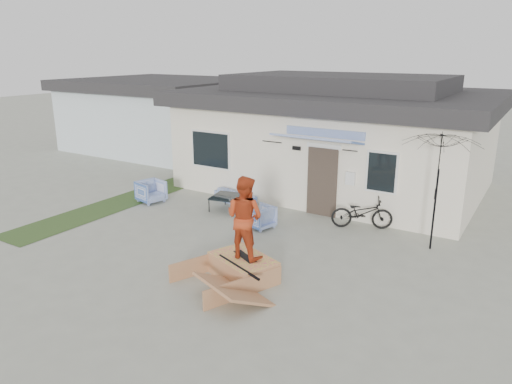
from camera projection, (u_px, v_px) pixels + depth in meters
The scene contains 13 objects.
ground at pixel (207, 259), 11.65m from camera, with size 90.00×90.00×0.00m, color gray.
grass_strip at pixel (119, 203), 15.91m from camera, with size 1.40×8.00×0.01m, color #2D451F.
house at pixel (338, 134), 17.60m from camera, with size 10.80×8.49×4.10m.
neighbor_house at pixel (162, 113), 24.60m from camera, with size 8.60×7.60×3.50m.
loveseat at pixel (235, 194), 15.93m from camera, with size 1.54×0.45×0.60m, color #2D55AC.
armchair_left at pixel (151, 190), 15.92m from camera, with size 0.79×0.74×0.81m, color #2D55AC.
armchair_right at pixel (260, 216), 13.62m from camera, with size 0.69×0.65×0.71m, color #2D55AC.
coffee_table at pixel (228, 203), 15.12m from camera, with size 0.97×0.97×0.48m, color black.
bicycle at pixel (362, 210), 13.54m from camera, with size 0.60×1.72×1.10m, color black.
patio_umbrella at pixel (437, 183), 11.77m from camera, with size 2.36×2.27×2.20m.
skate_ramp at pixel (243, 268), 10.64m from camera, with size 1.46×1.94×0.49m, color #A86E46, non-canonical shape.
skateboard at pixel (245, 256), 10.59m from camera, with size 0.75×0.19×0.05m, color black.
skater at pixel (245, 216), 10.32m from camera, with size 0.90×0.69×1.83m, color #B33A19.
Camera 1 is at (6.69, -8.44, 4.88)m, focal length 33.57 mm.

